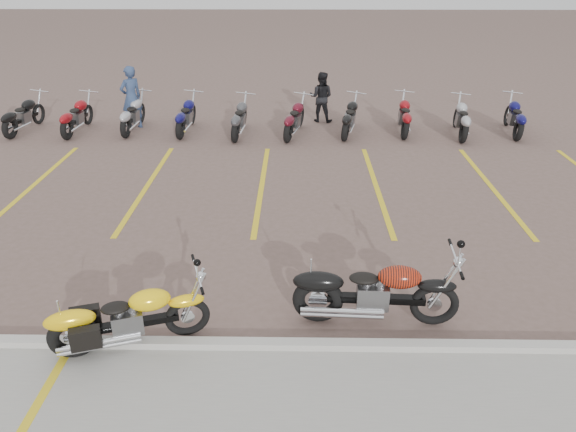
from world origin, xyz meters
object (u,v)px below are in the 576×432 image
(flame_cruiser, at_px, (372,294))
(person_a, at_px, (131,98))
(yellow_cruiser, at_px, (126,319))
(person_b, at_px, (321,97))

(flame_cruiser, relative_size, person_a, 1.25)
(yellow_cruiser, relative_size, flame_cruiser, 0.87)
(flame_cruiser, bearing_deg, person_b, 94.75)
(flame_cruiser, bearing_deg, person_a, 124.47)
(yellow_cruiser, height_order, person_a, person_a)
(flame_cruiser, xyz_separation_m, person_a, (-6.18, 10.12, 0.47))
(person_a, bearing_deg, person_b, 144.61)
(person_a, bearing_deg, yellow_cruiser, 60.30)
(yellow_cruiser, xyz_separation_m, person_a, (-2.78, 10.72, 0.52))
(yellow_cruiser, relative_size, person_b, 1.33)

